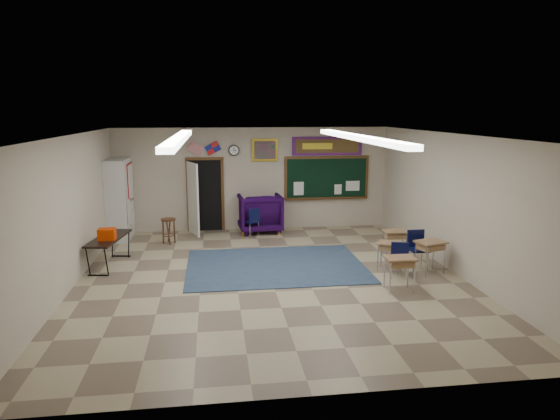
{
  "coord_description": "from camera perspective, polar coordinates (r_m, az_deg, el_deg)",
  "views": [
    {
      "loc": [
        -1.14,
        -10.01,
        3.49
      ],
      "look_at": [
        0.4,
        1.5,
        1.16
      ],
      "focal_mm": 32.0,
      "sensor_mm": 36.0,
      "label": 1
    }
  ],
  "objects": [
    {
      "name": "ceiling",
      "position": [
        10.09,
        -1.12,
        8.56
      ],
      "size": [
        8.0,
        9.0,
        0.04
      ],
      "primitive_type": "cube",
      "color": "beige",
      "rests_on": "back_wall"
    },
    {
      "name": "wingback_armchair",
      "position": [
        14.51,
        -2.35,
        -0.3
      ],
      "size": [
        1.28,
        1.32,
        1.12
      ],
      "primitive_type": "imported",
      "rotation": [
        0.0,
        0.0,
        3.21
      ],
      "color": "black",
      "rests_on": "floor"
    },
    {
      "name": "wall_flags",
      "position": [
        14.49,
        -8.68,
        7.22
      ],
      "size": [
        1.16,
        0.06,
        0.7
      ],
      "primitive_type": null,
      "color": "red",
      "rests_on": "back_wall"
    },
    {
      "name": "framed_art_print",
      "position": [
        14.6,
        -1.74,
        6.87
      ],
      "size": [
        0.75,
        0.05,
        0.65
      ],
      "color": "#B08F22",
      "rests_on": "back_wall"
    },
    {
      "name": "student_chair_desk_a",
      "position": [
        10.9,
        13.42,
        -5.42
      ],
      "size": [
        0.5,
        0.5,
        0.8
      ],
      "primitive_type": null,
      "rotation": [
        0.0,
        0.0,
        2.86
      ],
      "color": "#080C32",
      "rests_on": "floor"
    },
    {
      "name": "left_wall",
      "position": [
        10.6,
        -23.1,
        -0.39
      ],
      "size": [
        0.04,
        9.0,
        3.0
      ],
      "primitive_type": "cube",
      "color": "#BDB19A",
      "rests_on": "floor"
    },
    {
      "name": "doorway",
      "position": [
        14.57,
        -8.92,
        1.6
      ],
      "size": [
        1.1,
        0.89,
        2.16
      ],
      "color": "black",
      "rests_on": "back_wall"
    },
    {
      "name": "student_desk_front_left",
      "position": [
        11.29,
        12.44,
        -5.02
      ],
      "size": [
        0.67,
        0.62,
        0.64
      ],
      "rotation": [
        0.0,
        0.0,
        -0.54
      ],
      "color": "#A4734C",
      "rests_on": "floor"
    },
    {
      "name": "student_desk_back_right",
      "position": [
        11.31,
        16.77,
        -4.99
      ],
      "size": [
        0.71,
        0.61,
        0.72
      ],
      "rotation": [
        0.0,
        0.0,
        0.29
      ],
      "color": "#A4734C",
      "rests_on": "floor"
    },
    {
      "name": "student_desk_back_left",
      "position": [
        10.07,
        13.49,
        -6.93
      ],
      "size": [
        0.59,
        0.45,
        0.69
      ],
      "rotation": [
        0.0,
        0.0,
        -0.02
      ],
      "color": "#A4734C",
      "rests_on": "floor"
    },
    {
      "name": "student_chair_desk_b",
      "position": [
        11.5,
        15.53,
        -4.49
      ],
      "size": [
        0.44,
        0.44,
        0.87
      ],
      "primitive_type": null,
      "rotation": [
        0.0,
        0.0,
        0.02
      ],
      "color": "#080C32",
      "rests_on": "floor"
    },
    {
      "name": "student_chair_reading",
      "position": [
        14.02,
        -3.35,
        -1.36
      ],
      "size": [
        0.57,
        0.57,
        0.82
      ],
      "primitive_type": null,
      "rotation": [
        0.0,
        0.0,
        3.73
      ],
      "color": "#080C32",
      "rests_on": "floor"
    },
    {
      "name": "storage_cabinet",
      "position": [
        14.3,
        -17.86,
        1.17
      ],
      "size": [
        0.59,
        1.25,
        2.2
      ],
      "color": "silver",
      "rests_on": "floor"
    },
    {
      "name": "right_wall",
      "position": [
        11.43,
        19.26,
        0.68
      ],
      "size": [
        0.04,
        9.0,
        3.0
      ],
      "primitive_type": "cube",
      "color": "#BDB19A",
      "rests_on": "floor"
    },
    {
      "name": "bulletin_board",
      "position": [
        14.9,
        5.42,
        7.3
      ],
      "size": [
        2.1,
        0.05,
        0.55
      ],
      "color": "#A20D19",
      "rests_on": "back_wall"
    },
    {
      "name": "wall_clock",
      "position": [
        14.54,
        -5.29,
        6.8
      ],
      "size": [
        0.32,
        0.05,
        0.32
      ],
      "color": "black",
      "rests_on": "back_wall"
    },
    {
      "name": "floor",
      "position": [
        10.67,
        -1.05,
        -7.75
      ],
      "size": [
        9.0,
        9.0,
        0.0
      ],
      "primitive_type": "plane",
      "color": "tan",
      "rests_on": "ground"
    },
    {
      "name": "area_rug",
      "position": [
        11.44,
        -0.51,
        -6.36
      ],
      "size": [
        4.0,
        3.0,
        0.02
      ],
      "primitive_type": "cube",
      "color": "#2E4458",
      "rests_on": "floor"
    },
    {
      "name": "front_wall",
      "position": [
        5.97,
        3.9,
        -8.14
      ],
      "size": [
        8.0,
        0.04,
        3.0
      ],
      "primitive_type": "cube",
      "color": "#BDB19A",
      "rests_on": "floor"
    },
    {
      "name": "chalkboard",
      "position": [
        14.99,
        5.35,
        3.53
      ],
      "size": [
        2.55,
        0.14,
        1.3
      ],
      "color": "#543418",
      "rests_on": "back_wall"
    },
    {
      "name": "back_wall",
      "position": [
        14.69,
        -3.09,
        3.55
      ],
      "size": [
        8.0,
        0.04,
        3.0
      ],
      "primitive_type": "cube",
      "color": "#BDB19A",
      "rests_on": "floor"
    },
    {
      "name": "student_desk_front_right",
      "position": [
        12.24,
        12.98,
        -3.67
      ],
      "size": [
        0.59,
        0.46,
        0.68
      ],
      "rotation": [
        0.0,
        0.0,
        -0.06
      ],
      "color": "#A4734C",
      "rests_on": "floor"
    },
    {
      "name": "folding_table",
      "position": [
        11.98,
        -18.92,
        -4.38
      ],
      "size": [
        0.8,
        1.69,
        0.92
      ],
      "rotation": [
        0.0,
        0.0,
        -0.16
      ],
      "color": "black",
      "rests_on": "floor"
    },
    {
      "name": "wooden_stool",
      "position": [
        13.56,
        -12.59,
        -2.32
      ],
      "size": [
        0.38,
        0.38,
        0.67
      ],
      "color": "#4F2D17",
      "rests_on": "floor"
    },
    {
      "name": "fluorescent_strips",
      "position": [
        10.09,
        -1.12,
        8.22
      ],
      "size": [
        3.86,
        6.0,
        0.1
      ],
      "primitive_type": null,
      "color": "white",
      "rests_on": "ceiling"
    }
  ]
}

